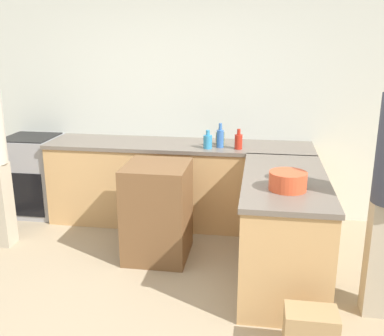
# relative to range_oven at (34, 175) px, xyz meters

# --- Properties ---
(ground_plane) EXTENTS (14.00, 14.00, 0.00)m
(ground_plane) POSITION_rel_range_oven_xyz_m (1.73, -1.93, -0.46)
(ground_plane) COLOR tan
(wall_back) EXTENTS (8.00, 0.06, 2.70)m
(wall_back) POSITION_rel_range_oven_xyz_m (1.73, 0.33, 0.89)
(wall_back) COLOR silver
(wall_back) RESTS_ON ground_plane
(counter_back) EXTENTS (2.85, 0.67, 0.90)m
(counter_back) POSITION_rel_range_oven_xyz_m (1.73, -0.02, -0.00)
(counter_back) COLOR tan
(counter_back) RESTS_ON ground_plane
(counter_peninsula) EXTENTS (0.69, 1.53, 0.90)m
(counter_peninsula) POSITION_rel_range_oven_xyz_m (2.81, -1.09, -0.00)
(counter_peninsula) COLOR tan
(counter_peninsula) RESTS_ON ground_plane
(range_oven) EXTENTS (0.59, 0.60, 0.91)m
(range_oven) POSITION_rel_range_oven_xyz_m (0.00, 0.00, 0.00)
(range_oven) COLOR #99999E
(range_oven) RESTS_ON ground_plane
(island_table) EXTENTS (0.57, 0.60, 0.90)m
(island_table) POSITION_rel_range_oven_xyz_m (1.68, -0.86, -0.01)
(island_table) COLOR brown
(island_table) RESTS_ON ground_plane
(mixing_bowl) EXTENTS (0.28, 0.28, 0.14)m
(mixing_bowl) POSITION_rel_range_oven_xyz_m (2.81, -1.40, 0.52)
(mixing_bowl) COLOR #DB512D
(mixing_bowl) RESTS_ON counter_peninsula
(water_bottle_blue) EXTENTS (0.07, 0.07, 0.25)m
(water_bottle_blue) POSITION_rel_range_oven_xyz_m (2.18, -0.13, 0.55)
(water_bottle_blue) COLOR #386BB7
(water_bottle_blue) RESTS_ON counter_back
(olive_oil_bottle) EXTENTS (0.09, 0.09, 0.18)m
(olive_oil_bottle) POSITION_rel_range_oven_xyz_m (2.17, -0.02, 0.52)
(olive_oil_bottle) COLOR #475B1E
(olive_oil_bottle) RESTS_ON counter_back
(hot_sauce_bottle) EXTENTS (0.08, 0.08, 0.21)m
(hot_sauce_bottle) POSITION_rel_range_oven_xyz_m (2.37, -0.17, 0.53)
(hot_sauce_bottle) COLOR red
(hot_sauce_bottle) RESTS_ON counter_back
(dish_soap_bottle) EXTENTS (0.09, 0.09, 0.19)m
(dish_soap_bottle) POSITION_rel_range_oven_xyz_m (2.06, -0.20, 0.52)
(dish_soap_bottle) COLOR #338CBF
(dish_soap_bottle) RESTS_ON counter_back
(paper_bag) EXTENTS (0.33, 0.22, 0.36)m
(paper_bag) POSITION_rel_range_oven_xyz_m (2.95, -2.14, -0.27)
(paper_bag) COLOR #A88456
(paper_bag) RESTS_ON ground_plane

